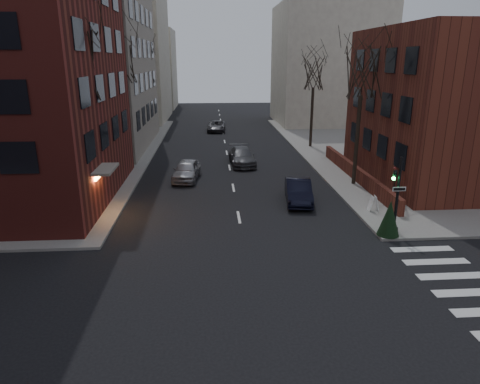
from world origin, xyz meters
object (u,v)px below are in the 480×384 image
(car_lane_silver, at_px, (187,170))
(evergreen_shrub, at_px, (389,218))
(tree_left_a, at_px, (79,66))
(car_lane_gray, at_px, (242,156))
(streetlamp_far, at_px, (155,99))
(car_lane_far, at_px, (216,126))
(tree_right_a, at_px, (363,72))
(tree_left_c, at_px, (145,66))
(streetlamp_near, at_px, (123,122))
(sandwich_board, at_px, (373,203))
(tree_left_b, at_px, (121,58))
(parked_sedan, at_px, (298,191))
(traffic_signal, at_px, (396,199))
(tree_right_b, at_px, (314,72))

(car_lane_silver, height_order, evergreen_shrub, evergreen_shrub)
(tree_left_a, distance_m, car_lane_gray, 16.71)
(streetlamp_far, height_order, car_lane_far, streetlamp_far)
(tree_right_a, xyz_separation_m, streetlamp_far, (-17.00, 24.00, -3.79))
(tree_left_a, relative_size, streetlamp_far, 1.63)
(car_lane_silver, relative_size, car_lane_far, 0.93)
(tree_right_a, height_order, streetlamp_far, tree_right_a)
(tree_left_c, bearing_deg, streetlamp_near, -88.09)
(car_lane_silver, height_order, car_lane_gray, car_lane_silver)
(sandwich_board, bearing_deg, tree_left_b, 145.40)
(car_lane_gray, bearing_deg, tree_left_c, 120.79)
(car_lane_silver, bearing_deg, car_lane_gray, 52.22)
(streetlamp_near, xyz_separation_m, car_lane_gray, (9.34, 2.98, -3.51))
(parked_sedan, distance_m, car_lane_far, 29.13)
(evergreen_shrub, bearing_deg, car_lane_gray, 111.05)
(parked_sedan, height_order, car_lane_gray, parked_sedan)
(traffic_signal, relative_size, tree_left_a, 0.39)
(streetlamp_far, xyz_separation_m, car_lane_silver, (4.77, -21.60, -3.48))
(parked_sedan, xyz_separation_m, car_lane_far, (-4.80, 28.73, -0.07))
(car_lane_silver, bearing_deg, streetlamp_near, 168.68)
(tree_right_a, xyz_separation_m, car_lane_silver, (-12.23, 2.40, -7.27))
(tree_left_b, bearing_deg, streetlamp_far, 87.85)
(tree_right_a, height_order, car_lane_far, tree_right_a)
(tree_left_b, xyz_separation_m, tree_right_b, (17.60, 6.00, -1.33))
(tree_left_c, xyz_separation_m, car_lane_far, (8.00, 3.25, -7.36))
(tree_left_c, relative_size, sandwich_board, 10.60)
(car_lane_far, bearing_deg, traffic_signal, -72.35)
(streetlamp_near, xyz_separation_m, streetlamp_far, (0.00, 20.00, 0.00))
(sandwich_board, bearing_deg, streetlamp_far, 123.32)
(tree_right_b, bearing_deg, tree_left_c, 155.56)
(tree_left_b, height_order, car_lane_silver, tree_left_b)
(car_lane_far, bearing_deg, tree_right_b, -46.19)
(streetlamp_near, height_order, sandwich_board, streetlamp_near)
(tree_right_b, distance_m, car_lane_gray, 12.45)
(tree_left_a, distance_m, car_lane_far, 31.32)
(tree_left_b, bearing_deg, car_lane_far, 65.12)
(parked_sedan, distance_m, evergreen_shrub, 6.96)
(tree_left_c, bearing_deg, car_lane_silver, -74.66)
(tree_left_b, height_order, car_lane_gray, tree_left_b)
(traffic_signal, bearing_deg, car_lane_silver, 134.89)
(tree_right_a, xyz_separation_m, car_lane_far, (-9.60, 25.25, -7.36))
(sandwich_board, bearing_deg, tree_left_a, 178.58)
(traffic_signal, relative_size, car_lane_far, 0.84)
(tree_left_c, xyz_separation_m, tree_right_b, (17.60, -8.00, -0.44))
(traffic_signal, distance_m, tree_left_c, 35.76)
(parked_sedan, height_order, car_lane_far, parked_sedan)
(tree_left_b, height_order, tree_left_c, tree_left_b)
(streetlamp_near, relative_size, car_lane_silver, 1.42)
(tree_left_a, distance_m, tree_left_c, 26.00)
(car_lane_silver, bearing_deg, streetlamp_far, 109.64)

